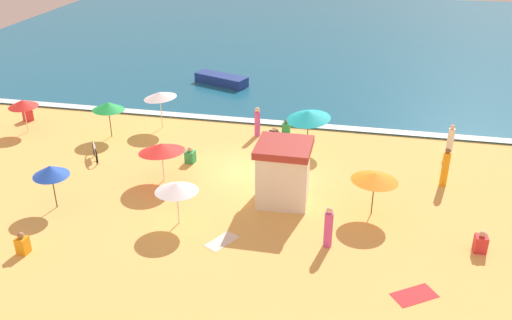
{
  "coord_description": "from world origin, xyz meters",
  "views": [
    {
      "loc": [
        5.55,
        -23.31,
        12.36
      ],
      "look_at": [
        0.67,
        -0.22,
        0.8
      ],
      "focal_mm": 38.93,
      "sensor_mm": 36.0,
      "label": 1
    }
  ],
  "objects_px": {
    "beach_umbrella_4": "(375,177)",
    "beachgoer_8": "(481,243)",
    "beachgoer_11": "(450,140)",
    "beachgoer_2": "(274,137)",
    "beachgoer_1": "(190,156)",
    "beach_umbrella_8": "(51,171)",
    "beachgoer_7": "(286,128)",
    "beach_umbrella_6": "(308,115)",
    "beach_umbrella_5": "(177,187)",
    "small_boat_0": "(221,80)",
    "beachgoer_9": "(28,114)",
    "beachgoer_6": "(22,244)",
    "beachgoer_4": "(328,228)",
    "beach_umbrella_0": "(108,106)",
    "beachgoer_0": "(257,122)",
    "lifeguard_cabana": "(283,172)",
    "parked_bicycle": "(95,151)",
    "beach_umbrella_2": "(160,95)",
    "beachgoer_10": "(445,168)",
    "beach_umbrella_1": "(161,148)",
    "beach_umbrella_3": "(23,103)"
  },
  "relations": [
    {
      "from": "beach_umbrella_0",
      "to": "beachgoer_8",
      "type": "distance_m",
      "value": 19.77
    },
    {
      "from": "beach_umbrella_6",
      "to": "small_boat_0",
      "type": "xyz_separation_m",
      "value": [
        -7.16,
        9.2,
        -1.47
      ]
    },
    {
      "from": "beach_umbrella_4",
      "to": "beach_umbrella_5",
      "type": "distance_m",
      "value": 8.07
    },
    {
      "from": "lifeguard_cabana",
      "to": "beachgoer_2",
      "type": "height_order",
      "value": "lifeguard_cabana"
    },
    {
      "from": "beach_umbrella_4",
      "to": "beachgoer_8",
      "type": "xyz_separation_m",
      "value": [
        4.07,
        -1.88,
        -1.39
      ]
    },
    {
      "from": "beach_umbrella_2",
      "to": "beachgoer_7",
      "type": "height_order",
      "value": "beach_umbrella_2"
    },
    {
      "from": "beach_umbrella_8",
      "to": "beachgoer_10",
      "type": "height_order",
      "value": "beach_umbrella_8"
    },
    {
      "from": "beachgoer_11",
      "to": "beachgoer_8",
      "type": "bearing_deg",
      "value": -88.2
    },
    {
      "from": "beach_umbrella_0",
      "to": "beachgoer_2",
      "type": "xyz_separation_m",
      "value": [
        9.01,
        0.85,
        -1.38
      ]
    },
    {
      "from": "beach_umbrella_4",
      "to": "beachgoer_4",
      "type": "relative_size",
      "value": 1.58
    },
    {
      "from": "beachgoer_2",
      "to": "beachgoer_1",
      "type": "bearing_deg",
      "value": -140.76
    },
    {
      "from": "beach_umbrella_0",
      "to": "beachgoer_7",
      "type": "distance_m",
      "value": 9.79
    },
    {
      "from": "beach_umbrella_8",
      "to": "beachgoer_1",
      "type": "distance_m",
      "value": 7.02
    },
    {
      "from": "small_boat_0",
      "to": "beachgoer_2",
      "type": "bearing_deg",
      "value": -59.23
    },
    {
      "from": "beach_umbrella_5",
      "to": "parked_bicycle",
      "type": "height_order",
      "value": "beach_umbrella_5"
    },
    {
      "from": "beach_umbrella_4",
      "to": "beach_umbrella_6",
      "type": "xyz_separation_m",
      "value": [
        -3.48,
        5.99,
        0.14
      ]
    },
    {
      "from": "beachgoer_7",
      "to": "small_boat_0",
      "type": "distance_m",
      "value": 9.59
    },
    {
      "from": "beachgoer_8",
      "to": "beachgoer_11",
      "type": "xyz_separation_m",
      "value": [
        -0.28,
        8.85,
        0.37
      ]
    },
    {
      "from": "beachgoer_9",
      "to": "beachgoer_6",
      "type": "bearing_deg",
      "value": -58.49
    },
    {
      "from": "beach_umbrella_1",
      "to": "parked_bicycle",
      "type": "xyz_separation_m",
      "value": [
        -4.27,
        1.58,
        -1.32
      ]
    },
    {
      "from": "beach_umbrella_0",
      "to": "beach_umbrella_4",
      "type": "bearing_deg",
      "value": -20.45
    },
    {
      "from": "beach_umbrella_5",
      "to": "beach_umbrella_2",
      "type": "bearing_deg",
      "value": 114.29
    },
    {
      "from": "beachgoer_0",
      "to": "beachgoer_2",
      "type": "height_order",
      "value": "beachgoer_0"
    },
    {
      "from": "beach_umbrella_1",
      "to": "beach_umbrella_3",
      "type": "distance_m",
      "value": 10.39
    },
    {
      "from": "beach_umbrella_4",
      "to": "beachgoer_8",
      "type": "distance_m",
      "value": 4.7
    },
    {
      "from": "beachgoer_4",
      "to": "beach_umbrella_8",
      "type": "bearing_deg",
      "value": 177.67
    },
    {
      "from": "beachgoer_4",
      "to": "beachgoer_7",
      "type": "distance_m",
      "value": 10.77
    },
    {
      "from": "beachgoer_7",
      "to": "beachgoer_8",
      "type": "xyz_separation_m",
      "value": [
        8.93,
        -9.43,
        -0.02
      ]
    },
    {
      "from": "beachgoer_2",
      "to": "beachgoer_9",
      "type": "height_order",
      "value": "beachgoer_2"
    },
    {
      "from": "beachgoer_7",
      "to": "beachgoer_1",
      "type": "bearing_deg",
      "value": -133.14
    },
    {
      "from": "parked_bicycle",
      "to": "beachgoer_7",
      "type": "relative_size",
      "value": 1.67
    },
    {
      "from": "beach_umbrella_5",
      "to": "beachgoer_11",
      "type": "xyz_separation_m",
      "value": [
        11.51,
        9.32,
        -0.94
      ]
    },
    {
      "from": "beach_umbrella_8",
      "to": "beachgoer_11",
      "type": "height_order",
      "value": "beach_umbrella_8"
    },
    {
      "from": "beachgoer_0",
      "to": "beachgoer_7",
      "type": "relative_size",
      "value": 1.82
    },
    {
      "from": "beachgoer_8",
      "to": "beachgoer_9",
      "type": "height_order",
      "value": "beachgoer_9"
    },
    {
      "from": "beach_umbrella_2",
      "to": "beachgoer_10",
      "type": "relative_size",
      "value": 1.19
    },
    {
      "from": "beach_umbrella_6",
      "to": "beachgoer_7",
      "type": "xyz_separation_m",
      "value": [
        -1.37,
        1.56,
        -1.51
      ]
    },
    {
      "from": "lifeguard_cabana",
      "to": "beach_umbrella_6",
      "type": "xyz_separation_m",
      "value": [
        0.37,
        5.58,
        0.52
      ]
    },
    {
      "from": "beachgoer_4",
      "to": "beachgoer_1",
      "type": "bearing_deg",
      "value": 141.71
    },
    {
      "from": "beachgoer_0",
      "to": "small_boat_0",
      "type": "relative_size",
      "value": 0.42
    },
    {
      "from": "beach_umbrella_1",
      "to": "beachgoer_1",
      "type": "distance_m",
      "value": 2.58
    },
    {
      "from": "beachgoer_4",
      "to": "beachgoer_2",
      "type": "bearing_deg",
      "value": 112.49
    },
    {
      "from": "lifeguard_cabana",
      "to": "beach_umbrella_5",
      "type": "relative_size",
      "value": 1.18
    },
    {
      "from": "beachgoer_0",
      "to": "beachgoer_8",
      "type": "bearing_deg",
      "value": -40.63
    },
    {
      "from": "beachgoer_2",
      "to": "beachgoer_11",
      "type": "bearing_deg",
      "value": 4.99
    },
    {
      "from": "beach_umbrella_8",
      "to": "small_boat_0",
      "type": "xyz_separation_m",
      "value": [
        2.64,
        17.42,
        -1.34
      ]
    },
    {
      "from": "beachgoer_9",
      "to": "beachgoer_8",
      "type": "bearing_deg",
      "value": -19.13
    },
    {
      "from": "beachgoer_6",
      "to": "beachgoer_7",
      "type": "relative_size",
      "value": 0.98
    },
    {
      "from": "beachgoer_2",
      "to": "beachgoer_4",
      "type": "xyz_separation_m",
      "value": [
        3.68,
        -8.88,
        0.39
      ]
    },
    {
      "from": "beach_umbrella_5",
      "to": "beachgoer_1",
      "type": "xyz_separation_m",
      "value": [
        -1.28,
        5.49,
        -1.33
      ]
    }
  ]
}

